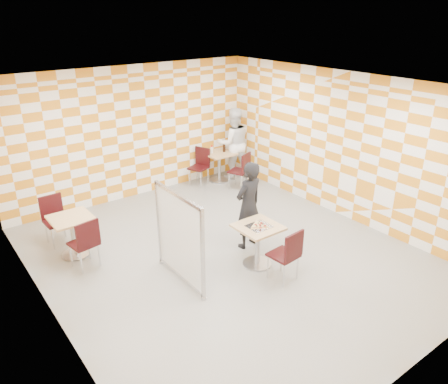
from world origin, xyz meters
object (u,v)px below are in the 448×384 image
object	(u,v)px
chair_empty_near	(86,240)
man_dark	(249,205)
man_white	(233,143)
empty_table	(73,230)
sport_bottle	(212,150)
partition	(179,238)
main_table	(258,239)
chair_main_front	(288,252)
soda_bottle	(224,148)
chair_second_front	(242,168)
chair_second_side	(200,163)
chair_empty_far	(54,216)
second_table	(219,162)

from	to	relation	value
chair_empty_near	man_dark	bearing A→B (deg)	-20.88
chair_empty_near	man_white	world-z (taller)	man_white
man_dark	man_white	xyz separation A→B (m)	(2.00, 3.00, 0.09)
empty_table	sport_bottle	world-z (taller)	sport_bottle
partition	man_dark	bearing A→B (deg)	8.00
main_table	man_dark	bearing A→B (deg)	64.07
chair_main_front	soda_bottle	distance (m)	4.70
chair_main_front	soda_bottle	world-z (taller)	soda_bottle
chair_second_front	chair_empty_near	world-z (taller)	same
chair_second_side	chair_empty_far	size ratio (longest dim) A/B	1.00
chair_second_side	chair_empty_near	size ratio (longest dim) A/B	1.00
empty_table	chair_main_front	size ratio (longest dim) A/B	0.81
chair_empty_far	man_dark	xyz separation A→B (m)	(2.80, -2.29, 0.28)
chair_empty_far	partition	xyz separation A→B (m)	(1.19, -2.52, 0.25)
partition	soda_bottle	world-z (taller)	partition
chair_main_front	chair_empty_far	world-z (taller)	same
main_table	partition	bearing A→B (deg)	163.61
chair_second_front	partition	xyz separation A→B (m)	(-3.25, -2.42, 0.25)
empty_table	partition	xyz separation A→B (m)	(1.09, -1.83, 0.28)
man_white	chair_empty_far	bearing A→B (deg)	30.44
sport_bottle	main_table	bearing A→B (deg)	-114.46
sport_bottle	chair_second_front	bearing A→B (deg)	-73.84
partition	soda_bottle	xyz separation A→B (m)	(3.30, 3.21, 0.06)
second_table	main_table	bearing A→B (deg)	-117.09
main_table	chair_main_front	xyz separation A→B (m)	(0.05, -0.67, 0.04)
chair_empty_near	empty_table	bearing A→B (deg)	92.19
second_table	chair_second_front	bearing A→B (deg)	-82.99
main_table	chair_empty_near	world-z (taller)	chair_empty_near
chair_empty_far	chair_empty_near	bearing A→B (deg)	-84.59
second_table	partition	size ratio (longest dim) A/B	0.48
chair_main_front	chair_second_side	xyz separation A→B (m)	(1.30, 4.39, 0.00)
chair_main_front	chair_empty_far	bearing A→B (deg)	125.53
chair_main_front	sport_bottle	size ratio (longest dim) A/B	4.62
main_table	sport_bottle	world-z (taller)	sport_bottle
chair_empty_near	man_white	xyz separation A→B (m)	(4.68, 1.98, 0.37)
man_dark	chair_empty_near	bearing A→B (deg)	-28.69
empty_table	chair_second_side	bearing A→B (deg)	21.89
man_dark	empty_table	bearing A→B (deg)	-38.56
chair_second_side	chair_second_front	bearing A→B (deg)	-56.96
second_table	sport_bottle	xyz separation A→B (m)	(-0.16, 0.10, 0.33)
chair_second_side	soda_bottle	world-z (taller)	soda_bottle
man_white	chair_empty_near	bearing A→B (deg)	44.98
main_table	chair_empty_far	world-z (taller)	chair_empty_far
chair_second_front	second_table	bearing A→B (deg)	97.01
second_table	soda_bottle	xyz separation A→B (m)	(0.15, -0.01, 0.34)
man_white	main_table	bearing A→B (deg)	79.55
chair_second_side	soda_bottle	bearing A→B (deg)	-10.91
chair_empty_near	soda_bottle	xyz separation A→B (m)	(4.37, 1.97, 0.31)
chair_empty_near	chair_empty_far	xyz separation A→B (m)	(-0.12, 1.27, 0.00)
chair_empty_far	partition	world-z (taller)	partition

